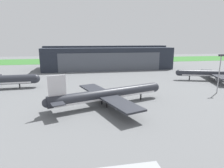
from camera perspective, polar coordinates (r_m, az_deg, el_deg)
The scene contains 6 objects.
ground_plane at distance 68.94m, azimuth 3.10°, elevation -5.67°, with size 440.00×440.00×0.00m, color slate.
grass_field_strip at distance 215.84m, azimuth -6.34°, elevation 6.95°, with size 440.00×56.00×0.08m, color #36712F.
maintenance_hangar at distance 155.55m, azimuth -1.53°, elevation 7.83°, with size 96.33×36.29×17.56m.
airliner_far_right at distance 119.53m, azimuth 28.01°, elevation 2.70°, with size 38.75×31.43×11.67m.
airliner_near_right at distance 65.67m, azimuth -1.18°, elevation -3.10°, with size 41.61×35.98×11.92m.
apron_light_mast at distance 91.34m, azimuth 29.16°, elevation 3.56°, with size 2.40×0.50×16.26m.
Camera 1 is at (-15.52, -63.52, 21.86)m, focal length 30.97 mm.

